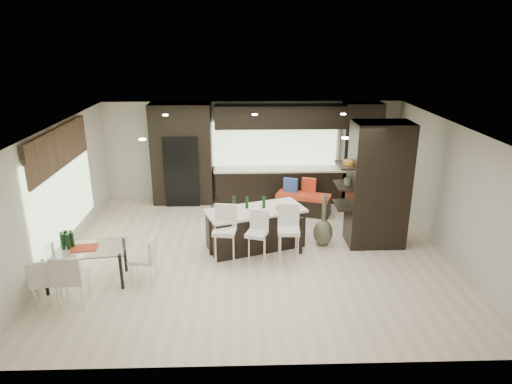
{
  "coord_description": "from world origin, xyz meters",
  "views": [
    {
      "loc": [
        -0.29,
        -8.73,
        4.38
      ],
      "look_at": [
        0.0,
        0.6,
        1.15
      ],
      "focal_mm": 32.0,
      "sensor_mm": 36.0,
      "label": 1
    }
  ],
  "objects_px": {
    "stool_left": "(225,241)",
    "bench": "(303,204)",
    "floor_vase": "(324,220)",
    "kitchen_island": "(255,228)",
    "stool_mid": "(257,243)",
    "stool_right": "(288,241)",
    "chair_end": "(143,262)",
    "dining_table": "(87,266)",
    "chair_far": "(46,283)",
    "chair_near": "(72,281)"
  },
  "relations": [
    {
      "from": "stool_left",
      "to": "stool_mid",
      "type": "distance_m",
      "value": 0.64
    },
    {
      "from": "kitchen_island",
      "to": "dining_table",
      "type": "relative_size",
      "value": 1.42
    },
    {
      "from": "chair_near",
      "to": "chair_end",
      "type": "bearing_deg",
      "value": 35.04
    },
    {
      "from": "chair_far",
      "to": "chair_near",
      "type": "bearing_deg",
      "value": -16.84
    },
    {
      "from": "stool_mid",
      "to": "bench",
      "type": "distance_m",
      "value": 2.96
    },
    {
      "from": "chair_near",
      "to": "chair_far",
      "type": "height_order",
      "value": "chair_near"
    },
    {
      "from": "bench",
      "to": "floor_vase",
      "type": "bearing_deg",
      "value": -63.51
    },
    {
      "from": "stool_left",
      "to": "chair_near",
      "type": "distance_m",
      "value": 2.88
    },
    {
      "from": "stool_left",
      "to": "bench",
      "type": "bearing_deg",
      "value": 62.62
    },
    {
      "from": "bench",
      "to": "chair_end",
      "type": "distance_m",
      "value": 4.78
    },
    {
      "from": "kitchen_island",
      "to": "chair_near",
      "type": "bearing_deg",
      "value": -165.24
    },
    {
      "from": "stool_mid",
      "to": "kitchen_island",
      "type": "bearing_deg",
      "value": 109.74
    },
    {
      "from": "bench",
      "to": "chair_near",
      "type": "distance_m",
      "value": 6.03
    },
    {
      "from": "stool_left",
      "to": "chair_end",
      "type": "bearing_deg",
      "value": -147.7
    },
    {
      "from": "stool_left",
      "to": "chair_far",
      "type": "distance_m",
      "value": 3.28
    },
    {
      "from": "chair_far",
      "to": "chair_end",
      "type": "xyz_separation_m",
      "value": [
        1.48,
        0.71,
        -0.0
      ]
    },
    {
      "from": "stool_mid",
      "to": "dining_table",
      "type": "xyz_separation_m",
      "value": [
        -3.15,
        -0.69,
        -0.09
      ]
    },
    {
      "from": "stool_left",
      "to": "dining_table",
      "type": "bearing_deg",
      "value": -156.97
    },
    {
      "from": "stool_mid",
      "to": "stool_right",
      "type": "distance_m",
      "value": 0.64
    },
    {
      "from": "stool_right",
      "to": "floor_vase",
      "type": "distance_m",
      "value": 1.17
    },
    {
      "from": "stool_right",
      "to": "chair_end",
      "type": "distance_m",
      "value": 2.84
    },
    {
      "from": "kitchen_island",
      "to": "floor_vase",
      "type": "bearing_deg",
      "value": -17.77
    },
    {
      "from": "stool_right",
      "to": "dining_table",
      "type": "relative_size",
      "value": 0.67
    },
    {
      "from": "kitchen_island",
      "to": "stool_mid",
      "type": "height_order",
      "value": "stool_mid"
    },
    {
      "from": "stool_left",
      "to": "stool_right",
      "type": "bearing_deg",
      "value": 8.31
    },
    {
      "from": "floor_vase",
      "to": "stool_left",
      "type": "bearing_deg",
      "value": -159.03
    },
    {
      "from": "bench",
      "to": "floor_vase",
      "type": "xyz_separation_m",
      "value": [
        0.19,
        -1.87,
        0.32
      ]
    },
    {
      "from": "floor_vase",
      "to": "chair_far",
      "type": "height_order",
      "value": "floor_vase"
    },
    {
      "from": "bench",
      "to": "chair_end",
      "type": "xyz_separation_m",
      "value": [
        -3.41,
        -3.34,
        0.15
      ]
    },
    {
      "from": "kitchen_island",
      "to": "stool_right",
      "type": "bearing_deg",
      "value": -69.75
    },
    {
      "from": "stool_left",
      "to": "chair_end",
      "type": "distance_m",
      "value": 1.63
    },
    {
      "from": "stool_right",
      "to": "dining_table",
      "type": "distance_m",
      "value": 3.85
    },
    {
      "from": "stool_left",
      "to": "stool_right",
      "type": "distance_m",
      "value": 1.27
    },
    {
      "from": "stool_mid",
      "to": "bench",
      "type": "bearing_deg",
      "value": 83.92
    },
    {
      "from": "chair_near",
      "to": "floor_vase",
      "type": "bearing_deg",
      "value": 25.01
    },
    {
      "from": "dining_table",
      "to": "stool_right",
      "type": "bearing_deg",
      "value": 2.32
    },
    {
      "from": "stool_right",
      "to": "floor_vase",
      "type": "height_order",
      "value": "floor_vase"
    },
    {
      "from": "kitchen_island",
      "to": "chair_near",
      "type": "xyz_separation_m",
      "value": [
        -3.15,
        -2.16,
        0.03
      ]
    },
    {
      "from": "chair_near",
      "to": "stool_left",
      "type": "bearing_deg",
      "value": 28.57
    },
    {
      "from": "chair_far",
      "to": "chair_end",
      "type": "bearing_deg",
      "value": 11.52
    },
    {
      "from": "bench",
      "to": "chair_far",
      "type": "height_order",
      "value": "chair_far"
    },
    {
      "from": "kitchen_island",
      "to": "bench",
      "type": "height_order",
      "value": "kitchen_island"
    },
    {
      "from": "chair_near",
      "to": "stool_mid",
      "type": "bearing_deg",
      "value": 23.78
    },
    {
      "from": "stool_left",
      "to": "chair_far",
      "type": "relative_size",
      "value": 1.17
    },
    {
      "from": "kitchen_island",
      "to": "floor_vase",
      "type": "distance_m",
      "value": 1.49
    },
    {
      "from": "chair_near",
      "to": "chair_far",
      "type": "xyz_separation_m",
      "value": [
        -0.45,
        0.02,
        -0.04
      ]
    },
    {
      "from": "stool_mid",
      "to": "floor_vase",
      "type": "xyz_separation_m",
      "value": [
        1.48,
        0.79,
        0.14
      ]
    },
    {
      "from": "stool_mid",
      "to": "floor_vase",
      "type": "distance_m",
      "value": 1.68
    },
    {
      "from": "kitchen_island",
      "to": "stool_right",
      "type": "xyz_separation_m",
      "value": [
        0.63,
        -0.76,
        0.06
      ]
    },
    {
      "from": "floor_vase",
      "to": "chair_end",
      "type": "relative_size",
      "value": 1.4
    }
  ]
}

